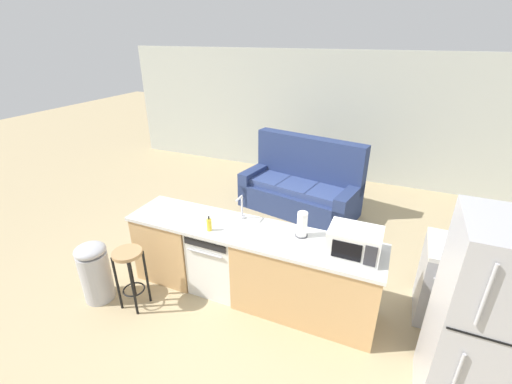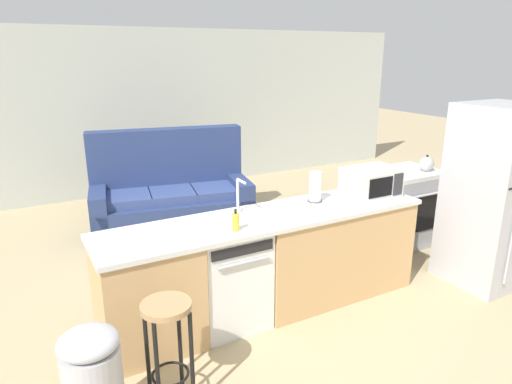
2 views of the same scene
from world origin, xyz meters
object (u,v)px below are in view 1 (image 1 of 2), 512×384
object	(u,v)px
refrigerator	(488,329)
microwave	(354,242)
trash_bin	(95,271)
dishwasher	(219,257)
couch	(302,188)
paper_towel_roll	(302,225)
soap_bottle	(209,225)
stove_range	(459,285)
kettle	(494,253)
bar_stool	(130,267)

from	to	relation	value
refrigerator	microwave	bearing A→B (deg)	152.93
microwave	trash_bin	bearing A→B (deg)	-164.51
dishwasher	microwave	size ratio (longest dim) A/B	1.68
refrigerator	couch	world-z (taller)	refrigerator
paper_towel_roll	soap_bottle	xyz separation A→B (m)	(-0.97, -0.30, -0.07)
refrigerator	soap_bottle	world-z (taller)	refrigerator
dishwasher	refrigerator	distance (m)	2.70
stove_range	couch	distance (m)	2.95
couch	microwave	bearing A→B (deg)	-63.53
stove_range	paper_towel_roll	xyz separation A→B (m)	(-1.64, -0.43, 0.59)
refrigerator	stove_range	bearing A→B (deg)	89.99
stove_range	trash_bin	bearing A→B (deg)	-161.05
couch	refrigerator	bearing A→B (deg)	-52.51
dishwasher	paper_towel_roll	bearing A→B (deg)	7.11
stove_range	couch	world-z (taller)	couch
refrigerator	paper_towel_roll	xyz separation A→B (m)	(-1.64, 0.67, 0.15)
stove_range	kettle	xyz separation A→B (m)	(0.17, -0.13, 0.53)
refrigerator	trash_bin	xyz separation A→B (m)	(-3.82, -0.21, -0.51)
kettle	bar_stool	bearing A→B (deg)	-162.42
soap_bottle	trash_bin	size ratio (longest dim) A/B	0.24
dishwasher	bar_stool	distance (m)	1.02
stove_range	microwave	world-z (taller)	microwave
paper_towel_roll	couch	xyz separation A→B (m)	(-0.64, 2.30, -0.64)
microwave	couch	bearing A→B (deg)	116.47
microwave	couch	xyz separation A→B (m)	(-1.21, 2.42, -0.65)
stove_range	bar_stool	xyz separation A→B (m)	(-3.34, -1.24, 0.08)
stove_range	microwave	bearing A→B (deg)	-152.87
microwave	couch	distance (m)	2.78
stove_range	refrigerator	xyz separation A→B (m)	(-0.00, -1.10, 0.44)
dishwasher	refrigerator	world-z (taller)	refrigerator
refrigerator	microwave	xyz separation A→B (m)	(-1.07, 0.55, 0.15)
microwave	stove_range	bearing A→B (deg)	27.13
stove_range	soap_bottle	xyz separation A→B (m)	(-2.60, -0.72, 0.52)
refrigerator	paper_towel_roll	world-z (taller)	refrigerator
dishwasher	trash_bin	distance (m)	1.44
dishwasher	stove_range	bearing A→B (deg)	11.91
paper_towel_roll	bar_stool	xyz separation A→B (m)	(-1.70, -0.81, -0.50)
microwave	bar_stool	size ratio (longest dim) A/B	0.68
soap_bottle	bar_stool	size ratio (longest dim) A/B	0.24
dishwasher	couch	xyz separation A→B (m)	(0.32, 2.42, -0.03)
dishwasher	bar_stool	xyz separation A→B (m)	(-0.74, -0.69, 0.11)
microwave	trash_bin	distance (m)	2.92
dishwasher	stove_range	size ratio (longest dim) A/B	0.93
dishwasher	microwave	distance (m)	1.65
bar_stool	trash_bin	world-z (taller)	same
stove_range	trash_bin	distance (m)	4.04
trash_bin	couch	xyz separation A→B (m)	(1.54, 3.18, 0.02)
bar_stool	couch	world-z (taller)	couch
refrigerator	couch	bearing A→B (deg)	127.49
trash_bin	bar_stool	bearing A→B (deg)	8.71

